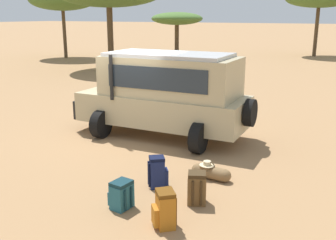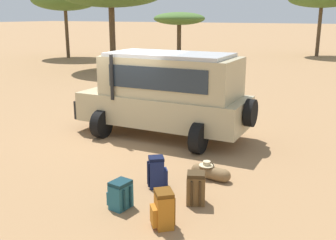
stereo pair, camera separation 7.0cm
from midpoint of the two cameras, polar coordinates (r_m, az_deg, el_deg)
The scene contains 9 objects.
ground_plane at distance 11.69m, azimuth -5.67°, elevation -2.31°, with size 320.00×320.00×0.00m, color #9E754C.
safari_vehicle at distance 11.35m, azimuth -0.48°, elevation 3.98°, with size 5.39×2.86×2.44m.
backpack_beside_front_wheel at distance 6.75m, azimuth -0.79°, elevation -12.85°, with size 0.48×0.47×0.65m.
backpack_cluster_center at distance 7.42m, azimuth -7.08°, elevation -10.74°, with size 0.43×0.42×0.53m.
backpack_near_rear_wheel at distance 8.18m, azimuth -1.79°, elevation -7.61°, with size 0.45×0.43×0.66m.
backpack_outermost at distance 7.54m, azimuth 3.93°, elevation -9.84°, with size 0.43×0.46×0.63m.
duffel_bag_low_black_case at distance 8.68m, azimuth 6.01°, elevation -7.55°, with size 0.93×0.34×0.39m.
acacia_tree_far_left at distance 33.99m, azimuth -15.16°, elevation 16.49°, with size 5.69×4.94×5.51m.
acacia_tree_left_mid at distance 35.37m, azimuth 1.24°, elevation 14.46°, with size 4.57×4.12×3.69m.
Camera 1 is at (6.22, -9.26, 3.47)m, focal length 42.00 mm.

